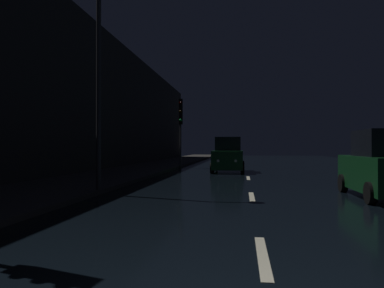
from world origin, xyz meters
name	(u,v)px	position (x,y,z in m)	size (l,w,h in m)	color
ground	(247,169)	(0.00, 24.50, -0.01)	(26.77, 84.00, 0.02)	black
sidewalk_left	(149,167)	(-7.19, 24.50, 0.07)	(4.40, 84.00, 0.15)	#33302D
building_facade_left	(97,99)	(-9.79, 21.00, 4.75)	(0.80, 63.00, 9.50)	#2D2B28
lane_centerline	(252,196)	(0.00, 9.74, 0.01)	(0.16, 15.87, 0.01)	beige
traffic_light_far_left	(181,118)	(-4.88, 25.11, 3.79)	(0.36, 0.48, 5.18)	#38383A
streetlamp_overhead	(112,56)	(-4.62, 9.48, 4.64)	(1.70, 0.44, 6.97)	#2D2D30
car_approaching_headlights	(228,156)	(-1.18, 21.21, 1.01)	(2.02, 4.37, 2.20)	#0F3819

